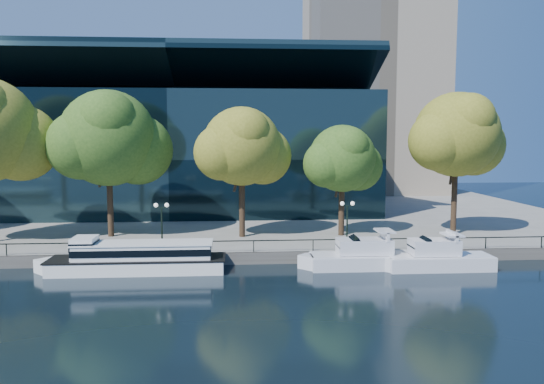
{
  "coord_description": "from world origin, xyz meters",
  "views": [
    {
      "loc": [
        3.45,
        -40.24,
        10.49
      ],
      "look_at": [
        6.87,
        8.0,
        5.53
      ],
      "focal_mm": 35.0,
      "sensor_mm": 36.0,
      "label": 1
    }
  ],
  "objects": [
    {
      "name": "tour_boat",
      "position": [
        -4.53,
        1.15,
        1.2
      ],
      "size": [
        14.93,
        3.33,
        2.83
      ],
      "color": "white",
      "rests_on": "ground"
    },
    {
      "name": "tree_3",
      "position": [
        4.29,
        10.16,
        9.52
      ],
      "size": [
        9.37,
        7.68,
        12.44
      ],
      "color": "black",
      "rests_on": "promenade"
    },
    {
      "name": "promenade",
      "position": [
        0.0,
        36.38,
        0.5
      ],
      "size": [
        90.0,
        67.08,
        1.0
      ],
      "color": "slate",
      "rests_on": "ground"
    },
    {
      "name": "lamp_2",
      "position": [
        13.14,
        4.5,
        3.98
      ],
      "size": [
        1.26,
        0.36,
        4.03
      ],
      "color": "black",
      "rests_on": "promenade"
    },
    {
      "name": "tree_4",
      "position": [
        13.96,
        10.29,
        8.35
      ],
      "size": [
        8.11,
        6.65,
        10.74
      ],
      "color": "black",
      "rests_on": "promenade"
    },
    {
      "name": "cruiser_near",
      "position": [
        13.91,
        1.13,
        0.96
      ],
      "size": [
        10.71,
        2.76,
        3.1
      ],
      "color": "silver",
      "rests_on": "ground"
    },
    {
      "name": "tree_5",
      "position": [
        25.17,
        10.04,
        10.62
      ],
      "size": [
        10.28,
        8.43,
        13.91
      ],
      "color": "black",
      "rests_on": "promenade"
    },
    {
      "name": "convention_building",
      "position": [
        -4.0,
        31.79,
        8.51
      ],
      "size": [
        50.0,
        24.57,
        21.43
      ],
      "color": "black",
      "rests_on": "ground"
    },
    {
      "name": "tree_2",
      "position": [
        -8.34,
        11.26,
        10.26
      ],
      "size": [
        11.44,
        9.38,
        14.04
      ],
      "color": "black",
      "rests_on": "promenade"
    },
    {
      "name": "ground",
      "position": [
        0.0,
        0.0,
        0.0
      ],
      "size": [
        160.0,
        160.0,
        0.0
      ],
      "primitive_type": "plane",
      "color": "black",
      "rests_on": "ground"
    },
    {
      "name": "office_tower",
      "position": [
        28.0,
        55.0,
        33.02
      ],
      "size": [
        22.5,
        22.5,
        65.9
      ],
      "color": "tan",
      "rests_on": "ground"
    },
    {
      "name": "cruiser_far",
      "position": [
        19.32,
        0.28,
        0.98
      ],
      "size": [
        9.45,
        2.62,
        3.09
      ],
      "color": "silver",
      "rests_on": "ground"
    },
    {
      "name": "railing",
      "position": [
        0.0,
        3.25,
        1.94
      ],
      "size": [
        88.2,
        0.08,
        0.99
      ],
      "color": "black",
      "rests_on": "promenade"
    },
    {
      "name": "lamp_1",
      "position": [
        -2.72,
        4.5,
        3.98
      ],
      "size": [
        1.26,
        0.36,
        4.03
      ],
      "color": "black",
      "rests_on": "promenade"
    }
  ]
}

